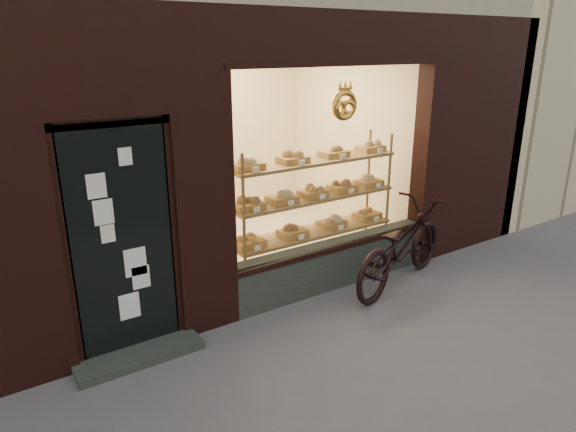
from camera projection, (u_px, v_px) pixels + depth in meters
ground at (449, 391)px, 4.30m from camera, size 90.00×90.00×0.00m
display_shelf at (313, 208)px, 6.27m from camera, size 2.20×0.45×1.70m
bicycle at (401, 246)px, 6.07m from camera, size 2.01×1.17×1.00m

